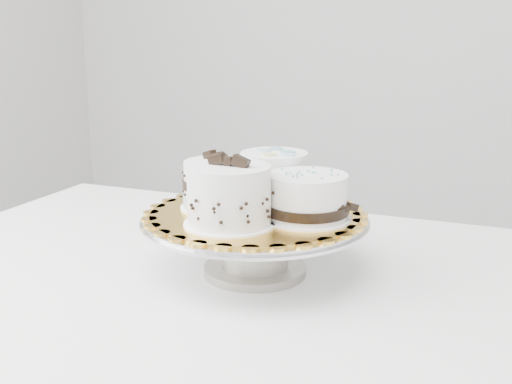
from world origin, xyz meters
The scene contains 7 objects.
table centered at (-0.03, 0.17, 0.66)m, with size 1.19×0.86×0.75m.
cake_stand centered at (-0.01, 0.18, 0.81)m, with size 0.33×0.33×0.09m.
cake_board centered at (-0.01, 0.18, 0.84)m, with size 0.30×0.30×0.00m, color gold.
cake_swirl centered at (-0.01, 0.11, 0.88)m, with size 0.12×0.12×0.10m.
cake_banded centered at (-0.07, 0.17, 0.88)m, with size 0.13×0.13×0.09m.
cake_dots centered at (-0.02, 0.25, 0.88)m, with size 0.12×0.12×0.08m.
cake_ribbon centered at (0.07, 0.18, 0.87)m, with size 0.15×0.15×0.07m.
Camera 1 is at (0.40, -0.60, 1.10)m, focal length 45.00 mm.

